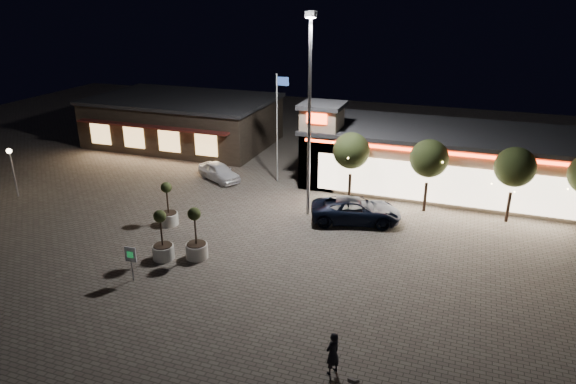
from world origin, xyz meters
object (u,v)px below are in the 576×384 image
(pickup_truck, at_px, (356,210))
(white_sedan, at_px, (219,172))
(valet_sign, at_px, (131,257))
(planter_left, at_px, (168,212))
(pedestrian, at_px, (333,353))
(planter_mid, at_px, (163,244))

(pickup_truck, height_order, white_sedan, pickup_truck)
(pickup_truck, bearing_deg, valet_sign, 124.80)
(pickup_truck, xyz_separation_m, planter_left, (-10.67, -4.29, 0.09))
(pedestrian, xyz_separation_m, valet_sign, (-11.01, 3.07, 0.40))
(pickup_truck, relative_size, planter_mid, 1.96)
(white_sedan, xyz_separation_m, planter_left, (0.75, -8.21, 0.18))
(planter_left, xyz_separation_m, planter_mid, (2.05, -3.84, 0.01))
(planter_mid, distance_m, valet_sign, 2.48)
(white_sedan, distance_m, valet_sign, 14.74)
(white_sedan, relative_size, planter_left, 1.44)
(pedestrian, distance_m, valet_sign, 11.43)
(white_sedan, relative_size, planter_mid, 1.41)
(planter_left, height_order, planter_mid, planter_mid)
(pickup_truck, bearing_deg, planter_left, 96.53)
(planter_mid, bearing_deg, planter_left, 118.03)
(white_sedan, distance_m, planter_left, 8.25)
(pickup_truck, distance_m, planter_mid, 11.85)
(white_sedan, distance_m, planter_mid, 12.38)
(planter_mid, xyz_separation_m, valet_sign, (-0.20, -2.44, 0.41))
(white_sedan, xyz_separation_m, pedestrian, (13.61, -17.57, 0.20))
(pedestrian, xyz_separation_m, planter_left, (-12.86, 9.35, -0.02))
(planter_mid, bearing_deg, pedestrian, -27.01)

